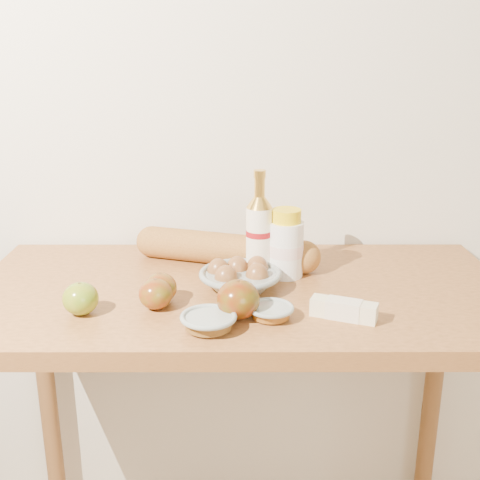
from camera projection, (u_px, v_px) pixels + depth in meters
name	position (u px, v px, depth m)	size (l,w,h in m)	color
back_wall	(240.00, 92.00, 1.53)	(3.50, 0.02, 2.60)	silver
table	(240.00, 337.00, 1.38)	(1.20, 0.60, 0.90)	#AF7038
bourbon_bottle	(259.00, 234.00, 1.38)	(0.07, 0.07, 0.25)	white
cream_bottle	(286.00, 245.00, 1.39)	(0.10, 0.10, 0.16)	white
egg_bowl	(240.00, 277.00, 1.33)	(0.21, 0.21, 0.06)	gray
baguette	(225.00, 249.00, 1.47)	(0.47, 0.22, 0.08)	#B37936
apple_yellowgreen	(81.00, 299.00, 1.20)	(0.09, 0.09, 0.07)	olive
apple_redgreen_front	(156.00, 294.00, 1.22)	(0.08, 0.08, 0.06)	#95080F
apple_redgreen_right	(238.00, 299.00, 1.18)	(0.11, 0.11, 0.08)	maroon
sugar_bowl	(209.00, 321.00, 1.14)	(0.14, 0.14, 0.03)	#929F9A
syrup_bowl	(271.00, 312.00, 1.18)	(0.12, 0.12, 0.03)	gray
butter_stick	(344.00, 309.00, 1.18)	(0.13, 0.08, 0.04)	beige
apple_extra	(160.00, 288.00, 1.25)	(0.08, 0.08, 0.06)	#95080F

